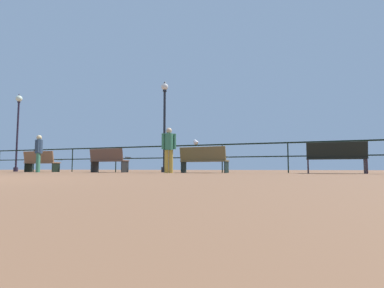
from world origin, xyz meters
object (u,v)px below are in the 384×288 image
lamppost_center (165,120)px  person_by_bench (39,151)px  bench_far_left (41,161)px  person_at_railing (169,147)px  bench_near_left (108,159)px  lamppost_left (18,122)px  seagull_on_rail (196,142)px  bench_far_right (336,156)px  bench_near_right (203,158)px

lamppost_center → person_by_bench: (-4.79, -2.09, -1.35)m
bench_far_left → person_at_railing: size_ratio=1.07×
bench_near_left → lamppost_left: (-6.55, 1.04, 2.07)m
lamppost_center → seagull_on_rail: bearing=-10.3°
person_by_bench → person_at_railing: (5.85, 0.28, 0.04)m
bench_far_right → bench_near_left: bearing=180.0°
bench_near_right → lamppost_left: 10.98m
bench_far_left → lamppost_left: 3.67m
person_by_bench → person_at_railing: person_at_railing is taller
bench_far_left → lamppost_center: size_ratio=0.44×
bench_near_right → bench_far_right: size_ratio=1.05×
person_by_bench → bench_far_right: bearing=5.3°
bench_far_left → bench_far_right: size_ratio=0.99×
bench_far_left → bench_near_left: size_ratio=1.05×
bench_near_left → person_by_bench: bearing=-158.7°
bench_near_left → person_at_railing: bearing=-13.9°
seagull_on_rail → bench_near_right: bearing=-52.9°
person_by_bench → bench_far_left: bearing=134.1°
person_at_railing → bench_near_right: bearing=37.0°
lamppost_left → person_at_railing: size_ratio=2.57×
lamppost_left → lamppost_center: size_ratio=1.06×
bench_near_right → bench_far_right: (4.42, -0.00, 0.02)m
bench_near_left → bench_far_right: (8.60, -0.00, 0.01)m
bench_near_right → lamppost_left: lamppost_left is taller
person_by_bench → bench_near_right: bearing=8.7°
bench_near_right → bench_near_left: bearing=-180.0°
person_by_bench → person_at_railing: 5.86m
bench_far_left → bench_near_right: size_ratio=0.95×
lamppost_left → person_at_railing: bearing=-10.6°
person_by_bench → seagull_on_rail: size_ratio=3.79×
bench_near_left → seagull_on_rail: seagull_on_rail is taller
bench_far_left → bench_far_right: 12.33m
bench_near_left → bench_near_right: bearing=0.0°
bench_far_left → lamppost_center: (5.80, 1.04, 1.73)m
person_at_railing → lamppost_center: bearing=120.4°
bench_near_right → lamppost_center: bearing=153.8°
person_at_railing → seagull_on_rail: bearing=73.2°
bench_near_right → person_at_railing: bearing=-143.0°
bench_far_left → lamppost_center: 6.14m
lamppost_left → person_by_bench: lamppost_left is taller
bench_near_left → person_by_bench: size_ratio=1.07×
bench_far_right → seagull_on_rail: bearing=171.4°
lamppost_left → person_at_railing: (9.69, -1.81, -1.68)m
bench_far_left → person_at_railing: (6.87, -0.77, 0.42)m
bench_near_left → person_by_bench: (-2.70, -1.06, 0.35)m
bench_far_left → bench_near_left: bench_near_left is taller
bench_far_left → bench_near_left: bearing=0.1°
bench_near_left → bench_far_right: size_ratio=0.94×
bench_far_left → seagull_on_rail: (7.33, 0.76, 0.70)m
seagull_on_rail → bench_far_left: bearing=-174.1°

